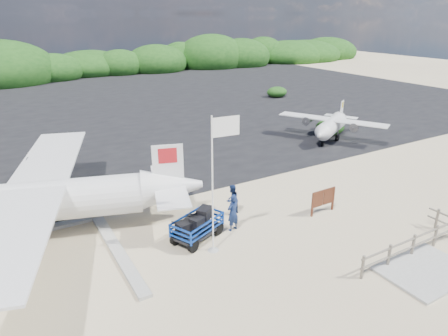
# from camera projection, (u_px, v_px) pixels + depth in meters

# --- Properties ---
(ground) EXTENTS (160.00, 160.00, 0.00)m
(ground) POSITION_uv_depth(u_px,v_px,m) (227.00, 240.00, 17.82)
(ground) COLOR beige
(asphalt_apron) EXTENTS (90.00, 50.00, 0.04)m
(asphalt_apron) POSITION_uv_depth(u_px,v_px,m) (81.00, 110.00, 41.93)
(asphalt_apron) COLOR #B2B2B2
(asphalt_apron) RESTS_ON ground
(walkway_pad) EXTENTS (3.50, 2.50, 0.10)m
(walkway_pad) POSITION_uv_depth(u_px,v_px,m) (426.00, 272.00, 15.60)
(walkway_pad) COLOR #B2B2B2
(walkway_pad) RESTS_ON ground
(vegetation_band) EXTENTS (124.00, 8.00, 4.40)m
(vegetation_band) POSITION_uv_depth(u_px,v_px,m) (46.00, 79.00, 62.02)
(vegetation_band) COLOR #B2B2B2
(vegetation_band) RESTS_ON ground
(fence) EXTENTS (6.40, 2.00, 1.10)m
(fence) POSITION_uv_depth(u_px,v_px,m) (411.00, 256.00, 16.64)
(fence) COLOR #B2B2B2
(fence) RESTS_ON ground
(baggage_cart) EXTENTS (2.91, 2.36, 1.27)m
(baggage_cart) POSITION_uv_depth(u_px,v_px,m) (198.00, 239.00, 17.88)
(baggage_cart) COLOR #0B36A5
(baggage_cart) RESTS_ON ground
(flagpole) EXTENTS (1.22, 0.60, 5.88)m
(flagpole) POSITION_uv_depth(u_px,v_px,m) (213.00, 250.00, 17.03)
(flagpole) COLOR white
(flagpole) RESTS_ON ground
(signboard) EXTENTS (1.61, 0.18, 1.32)m
(signboard) POSITION_uv_depth(u_px,v_px,m) (322.00, 213.00, 20.21)
(signboard) COLOR #592C19
(signboard) RESTS_ON ground
(crew_a) EXTENTS (0.74, 0.57, 1.79)m
(crew_a) POSITION_uv_depth(u_px,v_px,m) (233.00, 213.00, 18.33)
(crew_a) COLOR navy
(crew_a) RESTS_ON ground
(crew_b) EXTENTS (0.93, 0.84, 1.58)m
(crew_b) POSITION_uv_depth(u_px,v_px,m) (232.00, 200.00, 19.83)
(crew_b) COLOR navy
(crew_b) RESTS_ON ground
(aircraft_large) EXTENTS (20.64, 20.64, 4.93)m
(aircraft_large) POSITION_uv_depth(u_px,v_px,m) (202.00, 107.00, 43.03)
(aircraft_large) COLOR #B2B2B2
(aircraft_large) RESTS_ON ground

